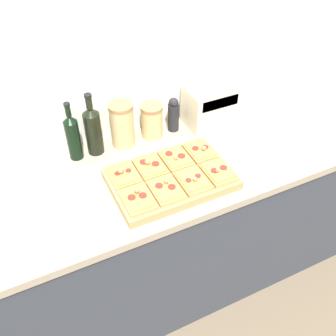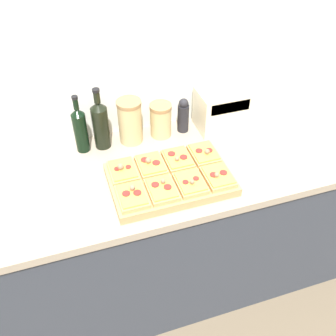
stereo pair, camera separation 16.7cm
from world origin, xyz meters
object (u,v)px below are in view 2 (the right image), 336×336
Objects in this scene: olive_oil_bottle at (80,129)px; wine_bottle at (100,124)px; cutting_board at (170,179)px; grain_jar_short at (161,120)px; grain_jar_tall at (130,121)px; toaster_oven at (222,109)px; pepper_mill at (183,115)px.

olive_oil_bottle is 0.94× the size of wine_bottle.
grain_jar_short is at bearing 79.22° from cutting_board.
toaster_oven is (0.46, -0.02, -0.01)m from grain_jar_tall.
grain_jar_tall is 0.82× the size of toaster_oven.
grain_jar_tall is (-0.09, 0.35, 0.09)m from cutting_board.
grain_jar_tall reaches higher than toaster_oven.
grain_jar_tall is 0.46m from toaster_oven.
wine_bottle is 1.40× the size of grain_jar_tall.
olive_oil_bottle is at bearing 180.00° from grain_jar_tall.
grain_jar_tall reaches higher than grain_jar_short.
wine_bottle reaches higher than olive_oil_bottle.
grain_jar_short is 0.64× the size of toaster_oven.
pepper_mill is 0.20m from toaster_oven.
wine_bottle is 0.41m from pepper_mill.
wine_bottle is 1.80× the size of grain_jar_short.
grain_jar_short is (0.07, 0.35, 0.07)m from cutting_board.
wine_bottle is at bearing 180.00° from grain_jar_short.
cutting_board is 3.00× the size of grain_jar_short.
toaster_oven is at bearing -2.05° from olive_oil_bottle.
pepper_mill is (0.18, 0.35, 0.07)m from cutting_board.
grain_jar_short is at bearing 0.00° from wine_bottle.
grain_jar_tall is at bearing 0.00° from olive_oil_bottle.
pepper_mill is at bearing -0.00° from olive_oil_bottle.
pepper_mill is at bearing 62.30° from cutting_board.
grain_jar_short is 0.31m from toaster_oven.
wine_bottle is 1.70× the size of pepper_mill.
cutting_board is at bearing -76.14° from grain_jar_tall.
olive_oil_bottle is 0.50m from pepper_mill.
olive_oil_bottle reaches higher than toaster_oven.
grain_jar_short is at bearing 175.42° from toaster_oven.
toaster_oven is (0.31, -0.02, 0.02)m from grain_jar_short.
olive_oil_bottle is 0.09m from wine_bottle.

